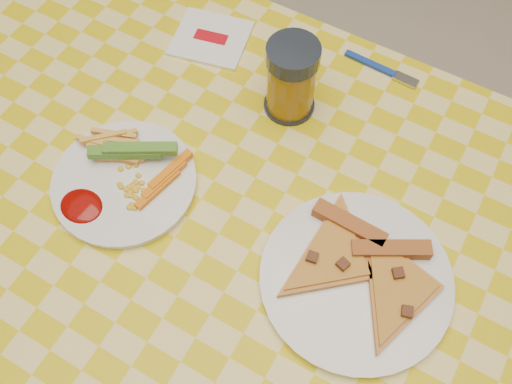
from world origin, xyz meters
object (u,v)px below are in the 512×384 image
at_px(drink_glass, 291,80).
at_px(table, 221,254).
at_px(plate_left, 125,183).
at_px(plate_right, 356,280).

bearing_deg(drink_glass, table, -85.59).
xyz_separation_m(plate_left, plate_right, (0.36, 0.03, 0.00)).
relative_size(plate_right, drink_glass, 1.93).
relative_size(plate_left, plate_right, 0.82).
height_order(table, plate_left, plate_left).
height_order(table, plate_right, plate_right).
xyz_separation_m(table, plate_right, (0.20, 0.03, 0.08)).
relative_size(table, drink_glass, 9.71).
height_order(table, drink_glass, drink_glass).
distance_m(table, plate_left, 0.18).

